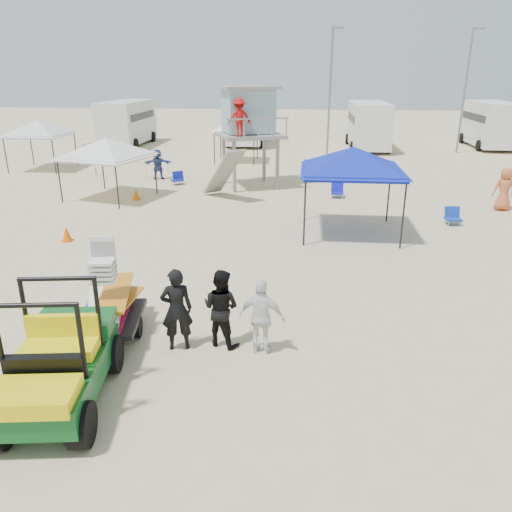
# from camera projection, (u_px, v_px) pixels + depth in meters

# --- Properties ---
(ground) EXTENTS (140.00, 140.00, 0.00)m
(ground) POSITION_uv_depth(u_px,v_px,m) (213.00, 377.00, 9.23)
(ground) COLOR beige
(ground) RESTS_ON ground
(utility_cart) EXTENTS (1.74, 2.93, 2.10)m
(utility_cart) POSITION_uv_depth(u_px,v_px,m) (54.00, 355.00, 8.11)
(utility_cart) COLOR #0B4C1C
(utility_cart) RESTS_ON ground
(surf_trailer) EXTENTS (1.43, 2.29, 1.95)m
(surf_trailer) POSITION_uv_depth(u_px,v_px,m) (109.00, 303.00, 10.35)
(surf_trailer) COLOR black
(surf_trailer) RESTS_ON ground
(man_left) EXTENTS (0.72, 0.58, 1.74)m
(man_left) POSITION_uv_depth(u_px,v_px,m) (177.00, 309.00, 9.91)
(man_left) COLOR black
(man_left) RESTS_ON ground
(man_mid) EXTENTS (0.97, 0.87, 1.65)m
(man_mid) POSITION_uv_depth(u_px,v_px,m) (221.00, 308.00, 10.08)
(man_mid) COLOR black
(man_mid) RESTS_ON ground
(man_right) EXTENTS (0.97, 0.53, 1.57)m
(man_right) POSITION_uv_depth(u_px,v_px,m) (262.00, 317.00, 9.78)
(man_right) COLOR white
(man_right) RESTS_ON ground
(lifeguard_tower) EXTENTS (3.73, 3.73, 4.58)m
(lifeguard_tower) POSITION_uv_depth(u_px,v_px,m) (248.00, 114.00, 23.51)
(lifeguard_tower) COLOR gray
(lifeguard_tower) RESTS_ON ground
(canopy_blue) EXTENTS (3.24, 3.24, 3.38)m
(canopy_blue) POSITION_uv_depth(u_px,v_px,m) (353.00, 151.00, 16.54)
(canopy_blue) COLOR black
(canopy_blue) RESTS_ON ground
(canopy_white_a) EXTENTS (3.79, 3.79, 3.03)m
(canopy_white_a) POSITION_uv_depth(u_px,v_px,m) (106.00, 141.00, 21.46)
(canopy_white_a) COLOR black
(canopy_white_a) RESTS_ON ground
(canopy_white_b) EXTENTS (2.93, 2.93, 3.17)m
(canopy_white_b) POSITION_uv_depth(u_px,v_px,m) (38.00, 123.00, 27.95)
(canopy_white_b) COLOR black
(canopy_white_b) RESTS_ON ground
(canopy_white_c) EXTENTS (2.58, 2.58, 3.10)m
(canopy_white_c) POSITION_uv_depth(u_px,v_px,m) (236.00, 120.00, 30.48)
(canopy_white_c) COLOR black
(canopy_white_c) RESTS_ON ground
(umbrella_a) EXTENTS (2.37, 2.40, 1.82)m
(umbrella_a) POSITION_uv_depth(u_px,v_px,m) (94.00, 158.00, 26.99)
(umbrella_a) COLOR red
(umbrella_a) RESTS_ON ground
(umbrella_b) EXTENTS (2.52, 2.51, 1.64)m
(umbrella_b) POSITION_uv_depth(u_px,v_px,m) (146.00, 163.00, 25.94)
(umbrella_b) COLOR yellow
(umbrella_b) RESTS_ON ground
(cone_near) EXTENTS (0.34, 0.34, 0.50)m
(cone_near) POSITION_uv_depth(u_px,v_px,m) (67.00, 234.00, 16.54)
(cone_near) COLOR #E95707
(cone_near) RESTS_ON ground
(cone_far) EXTENTS (0.34, 0.34, 0.50)m
(cone_far) POSITION_uv_depth(u_px,v_px,m) (136.00, 194.00, 21.93)
(cone_far) COLOR #F85F07
(cone_far) RESTS_ON ground
(beach_chair_a) EXTENTS (0.73, 0.82, 0.64)m
(beach_chair_a) POSITION_uv_depth(u_px,v_px,m) (178.00, 178.00, 24.93)
(beach_chair_a) COLOR #0E1897
(beach_chair_a) RESTS_ON ground
(beach_chair_b) EXTENTS (0.58, 0.62, 0.64)m
(beach_chair_b) POSITION_uv_depth(u_px,v_px,m) (453.00, 216.00, 18.38)
(beach_chair_b) COLOR #0F36A3
(beach_chair_b) RESTS_ON ground
(beach_chair_c) EXTENTS (0.58, 0.62, 0.64)m
(beach_chair_c) POSITION_uv_depth(u_px,v_px,m) (337.00, 190.00, 22.32)
(beach_chair_c) COLOR #1014B2
(beach_chair_c) RESTS_ON ground
(rv_far_left) EXTENTS (2.64, 6.80, 3.25)m
(rv_far_left) POSITION_uv_depth(u_px,v_px,m) (127.00, 121.00, 37.71)
(rv_far_left) COLOR silver
(rv_far_left) RESTS_ON ground
(rv_mid_left) EXTENTS (2.65, 6.50, 3.25)m
(rv_mid_left) POSITION_uv_depth(u_px,v_px,m) (247.00, 120.00, 38.28)
(rv_mid_left) COLOR silver
(rv_mid_left) RESTS_ON ground
(rv_mid_right) EXTENTS (2.64, 7.00, 3.25)m
(rv_mid_right) POSITION_uv_depth(u_px,v_px,m) (368.00, 123.00, 36.04)
(rv_mid_right) COLOR silver
(rv_mid_right) RESTS_ON ground
(rv_far_right) EXTENTS (2.64, 6.60, 3.25)m
(rv_far_right) POSITION_uv_depth(u_px,v_px,m) (490.00, 123.00, 36.61)
(rv_far_right) COLOR silver
(rv_far_right) RESTS_ON ground
(light_pole_left) EXTENTS (0.14, 0.14, 8.00)m
(light_pole_left) POSITION_uv_depth(u_px,v_px,m) (330.00, 93.00, 32.76)
(light_pole_left) COLOR slate
(light_pole_left) RESTS_ON ground
(light_pole_right) EXTENTS (0.14, 0.14, 8.00)m
(light_pole_right) POSITION_uv_depth(u_px,v_px,m) (465.00, 92.00, 33.33)
(light_pole_right) COLOR slate
(light_pole_right) RESTS_ON ground
(distant_beachgoers) EXTENTS (16.87, 5.39, 1.74)m
(distant_beachgoers) POSITION_uv_depth(u_px,v_px,m) (287.00, 173.00, 23.39)
(distant_beachgoers) COLOR #2F438E
(distant_beachgoers) RESTS_ON ground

